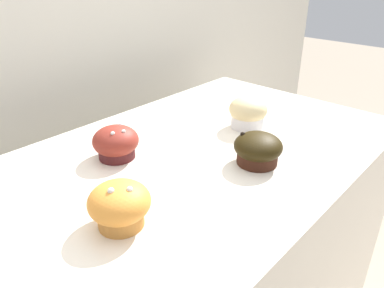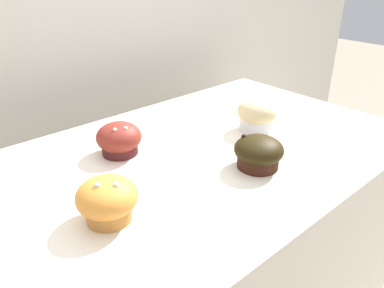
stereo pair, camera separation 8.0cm
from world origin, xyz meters
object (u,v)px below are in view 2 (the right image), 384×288
object	(u,v)px
muffin_back_right	(259,152)
muffin_back_left	(119,139)
muffin_front_center	(107,200)
muffin_front_left	(257,115)

from	to	relation	value
muffin_back_right	muffin_back_left	bearing A→B (deg)	127.22
muffin_front_center	muffin_back_right	xyz separation A→B (m)	(0.33, -0.05, -0.01)
muffin_front_center	muffin_back_right	size ratio (longest dim) A/B	1.00
muffin_back_right	muffin_front_left	distance (m)	0.19
muffin_front_center	muffin_back_right	world-z (taller)	muffin_front_center
muffin_back_right	muffin_front_left	xyz separation A→B (m)	(0.15, 0.13, 0.01)
muffin_back_left	muffin_back_right	bearing A→B (deg)	-52.78
muffin_back_left	muffin_front_center	bearing A→B (deg)	-126.08
muffin_front_center	muffin_front_left	xyz separation A→B (m)	(0.48, 0.07, 0.00)
muffin_back_left	muffin_back_right	size ratio (longest dim) A/B	0.97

